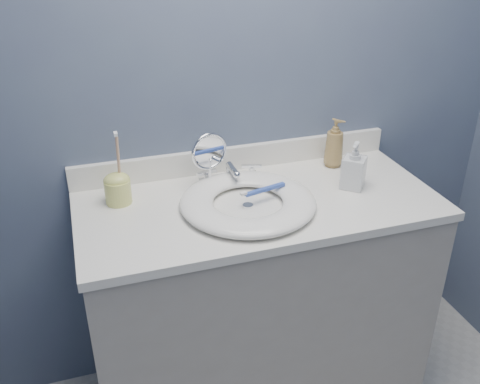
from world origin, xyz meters
name	(u,v)px	position (x,y,z in m)	size (l,w,h in m)	color
back_wall	(234,86)	(0.00, 1.25, 1.20)	(2.20, 0.02, 2.40)	#4A5470
vanity_cabinet	(257,306)	(0.00, 0.97, 0.42)	(1.20, 0.55, 0.85)	#A7A198
countertop	(259,204)	(0.00, 0.97, 0.86)	(1.22, 0.57, 0.03)	white
backsplash	(236,158)	(0.00, 1.24, 0.93)	(1.22, 0.02, 0.09)	white
basin	(248,202)	(-0.05, 0.94, 0.90)	(0.45, 0.45, 0.04)	white
drain	(248,206)	(-0.05, 0.94, 0.88)	(0.04, 0.04, 0.01)	silver
faucet	(230,174)	(-0.05, 1.14, 0.91)	(0.25, 0.13, 0.07)	silver
makeup_mirror	(209,158)	(-0.13, 1.13, 0.99)	(0.14, 0.08, 0.20)	silver
soap_bottle_amber	(334,143)	(0.36, 1.15, 0.97)	(0.07, 0.07, 0.19)	olive
soap_bottle_clear	(354,165)	(0.35, 0.97, 0.96)	(0.08, 0.08, 0.17)	silver
toothbrush_holder	(118,187)	(-0.45, 1.11, 0.94)	(0.09, 0.09, 0.25)	#D8DC6E
toothbrush_lying	(263,190)	(0.01, 0.96, 0.92)	(0.17, 0.06, 0.02)	#3250B3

